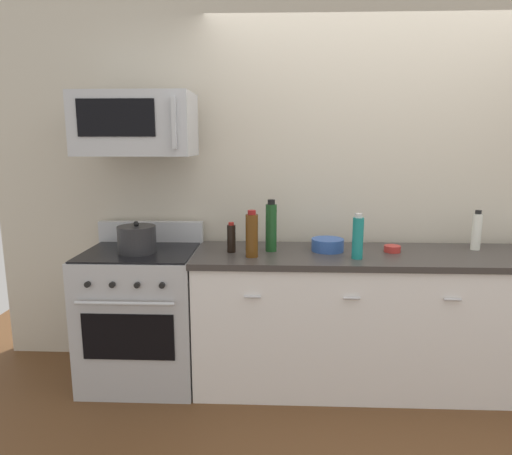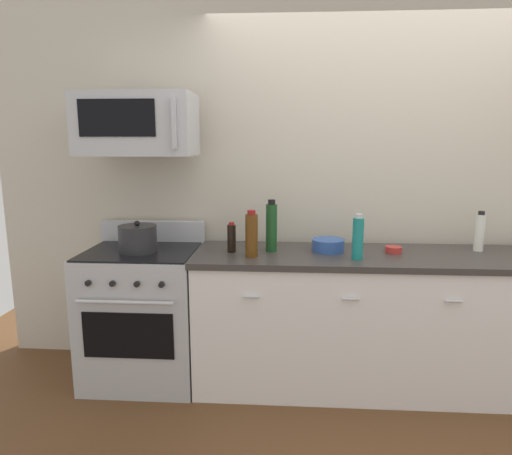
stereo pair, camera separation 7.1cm
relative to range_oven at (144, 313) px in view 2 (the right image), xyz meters
The scene contains 13 objects.
ground_plane 1.73m from the range_oven, ahead, with size 6.79×6.79×0.00m, color brown.
back_wall 1.92m from the range_oven, 13.76° to the left, with size 5.66×0.10×2.70m, color beige.
counter_unit 1.66m from the range_oven, ahead, with size 2.57×0.66×0.92m.
range_oven is the anchor object (origin of this frame).
microwave 1.28m from the range_oven, 89.71° to the left, with size 0.74×0.44×0.40m.
bottle_wine_green 1.07m from the range_oven, ahead, with size 0.07×0.07×0.35m.
bottle_vinegar_white 2.34m from the range_oven, ahead, with size 0.06×0.06×0.27m.
bottle_soy_sauce_dark 0.82m from the range_oven, ahead, with size 0.06×0.06×0.20m.
bottle_sparkling_teal 1.54m from the range_oven, ahead, with size 0.07×0.07×0.29m.
bottle_wine_amber 0.97m from the range_oven, ahead, with size 0.08×0.08×0.30m.
bowl_blue_mixing 1.35m from the range_oven, ahead, with size 0.21×0.21×0.08m.
bowl_red_small 1.75m from the range_oven, ahead, with size 0.11×0.11×0.04m.
stockpot 0.54m from the range_oven, 90.00° to the right, with size 0.25×0.25×0.21m.
Camera 2 is at (-0.69, -2.88, 1.63)m, focal length 31.47 mm.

